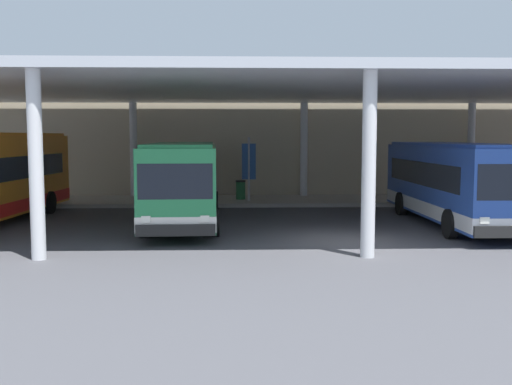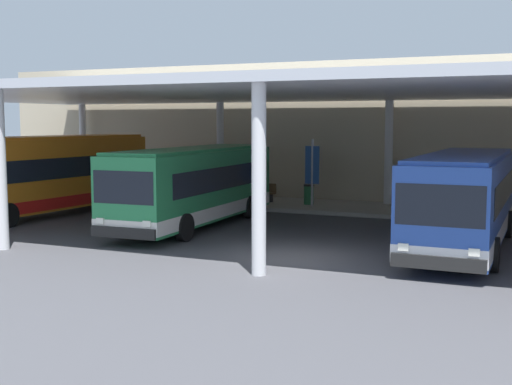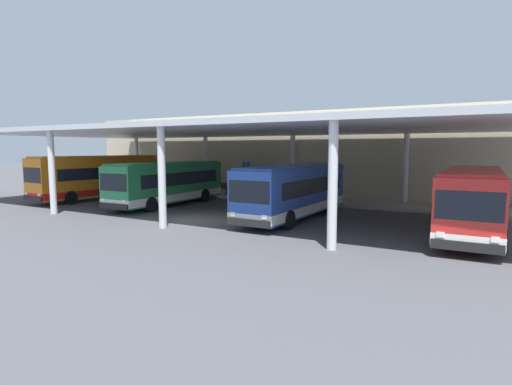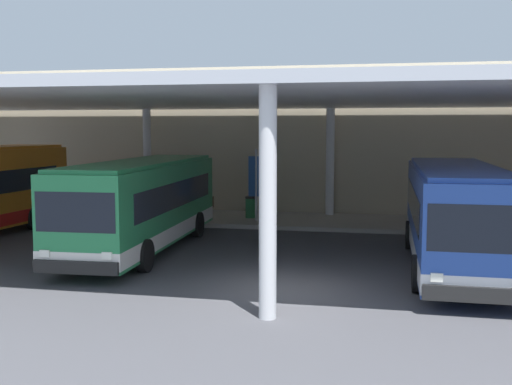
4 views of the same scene
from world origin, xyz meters
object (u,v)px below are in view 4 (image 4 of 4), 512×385
at_px(bus_second_bay, 143,204).
at_px(trash_bin, 251,207).
at_px(bus_middle_bay, 455,215).
at_px(banner_sign, 256,180).
at_px(bench_waiting, 195,205).

distance_m(bus_second_bay, trash_bin, 7.73).
height_order(bus_second_bay, bus_middle_bay, same).
bearing_deg(trash_bin, banner_sign, -60.31).
relative_size(bus_second_bay, bus_middle_bay, 1.01).
height_order(bench_waiting, trash_bin, trash_bin).
bearing_deg(trash_bin, bus_second_bay, -107.50).
bearing_deg(bench_waiting, bus_second_bay, -86.59).
bearing_deg(banner_sign, bench_waiting, 164.51).
xyz_separation_m(bus_second_bay, bus_middle_bay, (10.48, -0.66, 0.00)).
xyz_separation_m(bus_middle_bay, trash_bin, (-8.17, 7.97, -0.98)).
bearing_deg(bus_second_bay, bus_middle_bay, -3.58).
distance_m(bus_middle_bay, trash_bin, 11.46).
height_order(bus_second_bay, trash_bin, bus_second_bay).
bearing_deg(trash_bin, bench_waiting, 176.76).
height_order(bus_middle_bay, bench_waiting, bus_middle_bay).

